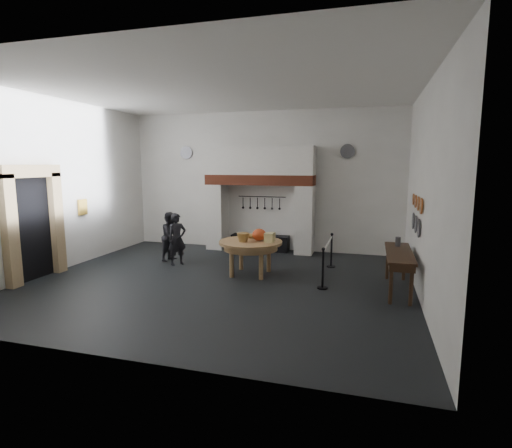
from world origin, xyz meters
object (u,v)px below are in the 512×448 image
(iron_range, at_px, (260,243))
(work_table, at_px, (251,242))
(barrier_post_far, at_px, (331,251))
(barrier_post_near, at_px, (323,269))
(visitor_far, at_px, (171,236))
(visitor_near, at_px, (177,239))
(side_table, at_px, (399,253))

(iron_range, xyz_separation_m, work_table, (0.54, -2.87, 0.59))
(barrier_post_far, bearing_deg, barrier_post_near, -90.00)
(iron_range, bearing_deg, work_table, -79.26)
(visitor_far, bearing_deg, barrier_post_near, -99.29)
(visitor_near, distance_m, side_table, 5.88)
(visitor_near, distance_m, barrier_post_far, 4.30)
(work_table, relative_size, visitor_far, 1.12)
(work_table, xyz_separation_m, side_table, (3.56, -0.38, 0.03))
(side_table, bearing_deg, iron_range, 141.56)
(visitor_far, bearing_deg, visitor_near, -126.60)
(barrier_post_near, relative_size, barrier_post_far, 1.00)
(iron_range, relative_size, visitor_near, 1.30)
(iron_range, xyz_separation_m, visitor_far, (-2.13, -2.09, 0.47))
(visitor_near, height_order, barrier_post_far, visitor_near)
(visitor_far, height_order, barrier_post_near, visitor_far)
(work_table, distance_m, visitor_far, 2.79)
(side_table, height_order, barrier_post_near, same)
(visitor_near, bearing_deg, work_table, -59.72)
(visitor_far, bearing_deg, barrier_post_far, -74.95)
(work_table, distance_m, visitor_near, 2.31)
(work_table, relative_size, side_table, 0.73)
(work_table, bearing_deg, visitor_far, 163.67)
(iron_range, bearing_deg, barrier_post_far, -32.21)
(visitor_far, xyz_separation_m, barrier_post_far, (4.59, 0.53, -0.27))
(side_table, bearing_deg, barrier_post_far, 133.86)
(barrier_post_far, bearing_deg, side_table, -46.14)
(side_table, height_order, barrier_post_far, same)
(work_table, distance_m, barrier_post_near, 2.07)
(barrier_post_near, bearing_deg, barrier_post_far, 90.00)
(iron_range, relative_size, barrier_post_near, 2.11)
(barrier_post_near, bearing_deg, work_table, 160.43)
(work_table, distance_m, barrier_post_far, 2.36)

